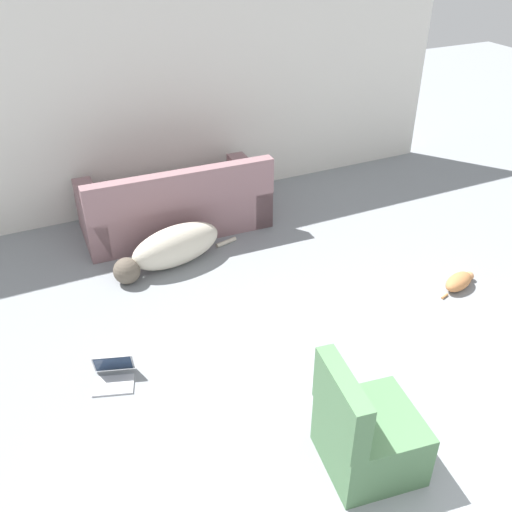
{
  "coord_description": "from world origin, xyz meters",
  "views": [
    {
      "loc": [
        -1.96,
        -1.29,
        3.15
      ],
      "look_at": [
        -0.15,
        2.54,
        0.47
      ],
      "focal_mm": 40.0,
      "sensor_mm": 36.0,
      "label": 1
    }
  ],
  "objects_px": {
    "couch": "(175,206)",
    "side_chair": "(366,434)",
    "dog": "(171,248)",
    "cat": "(459,281)",
    "laptop_open": "(113,372)"
  },
  "relations": [
    {
      "from": "side_chair",
      "to": "dog",
      "type": "bearing_deg",
      "value": 15.8
    },
    {
      "from": "cat",
      "to": "laptop_open",
      "type": "xyz_separation_m",
      "value": [
        -3.25,
        0.19,
        -0.0
      ]
    },
    {
      "from": "cat",
      "to": "side_chair",
      "type": "relative_size",
      "value": 0.61
    },
    {
      "from": "laptop_open",
      "to": "side_chair",
      "type": "bearing_deg",
      "value": -30.28
    },
    {
      "from": "cat",
      "to": "side_chair",
      "type": "height_order",
      "value": "side_chair"
    },
    {
      "from": "couch",
      "to": "side_chair",
      "type": "distance_m",
      "value": 3.53
    },
    {
      "from": "couch",
      "to": "laptop_open",
      "type": "height_order",
      "value": "couch"
    },
    {
      "from": "couch",
      "to": "cat",
      "type": "xyz_separation_m",
      "value": [
        2.04,
        -2.26,
        -0.2
      ]
    },
    {
      "from": "dog",
      "to": "cat",
      "type": "distance_m",
      "value": 2.8
    },
    {
      "from": "cat",
      "to": "laptop_open",
      "type": "height_order",
      "value": "laptop_open"
    },
    {
      "from": "cat",
      "to": "laptop_open",
      "type": "relative_size",
      "value": 1.34
    },
    {
      "from": "dog",
      "to": "side_chair",
      "type": "height_order",
      "value": "side_chair"
    },
    {
      "from": "couch",
      "to": "dog",
      "type": "bearing_deg",
      "value": 70.66
    },
    {
      "from": "cat",
      "to": "dog",
      "type": "bearing_deg",
      "value": 129.2
    },
    {
      "from": "dog",
      "to": "cat",
      "type": "bearing_deg",
      "value": 133.87
    }
  ]
}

